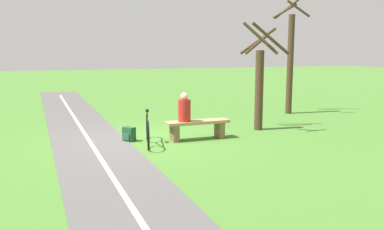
# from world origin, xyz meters

# --- Properties ---
(ground_plane) EXTENTS (80.00, 80.00, 0.00)m
(ground_plane) POSITION_xyz_m (0.00, 0.00, 0.00)
(ground_plane) COLOR #477A2D
(paved_path) EXTENTS (3.46, 36.05, 0.02)m
(paved_path) POSITION_xyz_m (1.27, 4.00, 0.01)
(paved_path) COLOR #565454
(paved_path) RESTS_ON ground_plane
(path_centre_line) EXTENTS (1.46, 31.98, 0.00)m
(path_centre_line) POSITION_xyz_m (1.27, 4.00, 0.02)
(path_centre_line) COLOR silver
(path_centre_line) RESTS_ON paved_path
(bench) EXTENTS (1.77, 0.49, 0.52)m
(bench) POSITION_xyz_m (-1.38, 0.32, 0.36)
(bench) COLOR #A88456
(bench) RESTS_ON ground_plane
(person_seated) EXTENTS (0.35, 0.35, 0.78)m
(person_seated) POSITION_xyz_m (-1.00, 0.33, 0.85)
(person_seated) COLOR #B2231E
(person_seated) RESTS_ON bench
(bicycle) EXTENTS (0.39, 1.76, 0.90)m
(bicycle) POSITION_xyz_m (0.05, 0.52, 0.38)
(bicycle) COLOR black
(bicycle) RESTS_ON ground_plane
(backpack) EXTENTS (0.35, 0.38, 0.38)m
(backpack) POSITION_xyz_m (0.44, -0.06, 0.19)
(backpack) COLOR #1E4C2D
(backpack) RESTS_ON ground_plane
(tree_mid_field) EXTENTS (1.43, 1.45, 3.21)m
(tree_mid_field) POSITION_xyz_m (-3.59, -0.32, 1.51)
(tree_mid_field) COLOR #473323
(tree_mid_field) RESTS_ON ground_plane
(tree_far_left) EXTENTS (1.35, 1.36, 4.60)m
(tree_far_left) POSITION_xyz_m (-6.24, -2.86, 2.09)
(tree_far_left) COLOR #473323
(tree_far_left) RESTS_ON ground_plane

